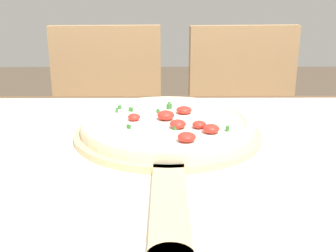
# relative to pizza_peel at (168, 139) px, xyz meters

# --- Properties ---
(dining_table) EXTENTS (1.46, 0.89, 0.74)m
(dining_table) POSITION_rel_pizza_peel_xyz_m (0.04, -0.10, -0.11)
(dining_table) COLOR brown
(dining_table) RESTS_ON ground_plane
(towel_cloth) EXTENTS (1.38, 0.81, 0.00)m
(towel_cloth) POSITION_rel_pizza_peel_xyz_m (0.04, -0.10, -0.01)
(towel_cloth) COLOR white
(towel_cloth) RESTS_ON dining_table
(pizza_peel) EXTENTS (0.33, 0.57, 0.01)m
(pizza_peel) POSITION_rel_pizza_peel_xyz_m (0.00, 0.00, 0.00)
(pizza_peel) COLOR #D6B784
(pizza_peel) RESTS_ON towel_cloth
(pizza) EXTENTS (0.31, 0.31, 0.04)m
(pizza) POSITION_rel_pizza_peel_xyz_m (0.00, 0.03, 0.02)
(pizza) COLOR beige
(pizza) RESTS_ON pizza_peel
(chair_left) EXTENTS (0.43, 0.43, 0.88)m
(chair_left) POSITION_rel_pizza_peel_xyz_m (-0.20, 0.69, -0.24)
(chair_left) COLOR tan
(chair_left) RESTS_ON ground_plane
(chair_right) EXTENTS (0.44, 0.44, 0.88)m
(chair_right) POSITION_rel_pizza_peel_xyz_m (0.28, 0.69, -0.24)
(chair_right) COLOR tan
(chair_right) RESTS_ON ground_plane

